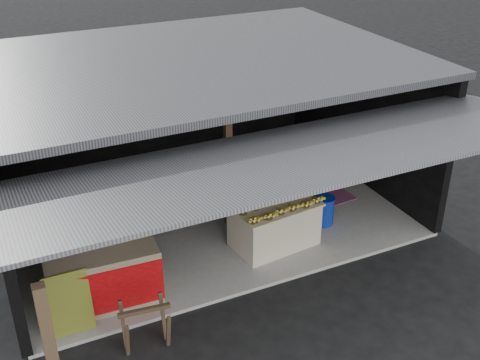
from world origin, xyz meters
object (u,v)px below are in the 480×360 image
white_crate (248,192)px  water_barrel (324,211)px  banana_table (274,224)px  sawhorse (145,323)px  plastic_chair (313,162)px  neighbor_stall (103,275)px

white_crate → water_barrel: white_crate is taller
banana_table → sawhorse: size_ratio=2.18×
water_barrel → plastic_chair: size_ratio=0.62×
white_crate → neighbor_stall: (-3.01, -1.36, 0.01)m
white_crate → water_barrel: size_ratio=1.91×
sawhorse → plastic_chair: bearing=40.5°
white_crate → plastic_chair: white_crate is taller
sawhorse → water_barrel: size_ratio=1.38×
neighbor_stall → sawhorse: (0.27, -1.11, -0.13)m
water_barrel → white_crate: bearing=141.4°
banana_table → sawhorse: 3.05m
sawhorse → plastic_chair: (4.45, 3.00, 0.12)m
banana_table → white_crate: 1.08m
white_crate → neighbor_stall: 3.30m
neighbor_stall → plastic_chair: 5.09m
water_barrel → plastic_chair: bearing=66.4°
sawhorse → water_barrel: sawhorse is taller
banana_table → white_crate: white_crate is taller
sawhorse → white_crate: bearing=48.6°
neighbor_stall → plastic_chair: bearing=24.7°
neighbor_stall → white_crate: bearing=27.3°
banana_table → sawhorse: banana_table is taller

